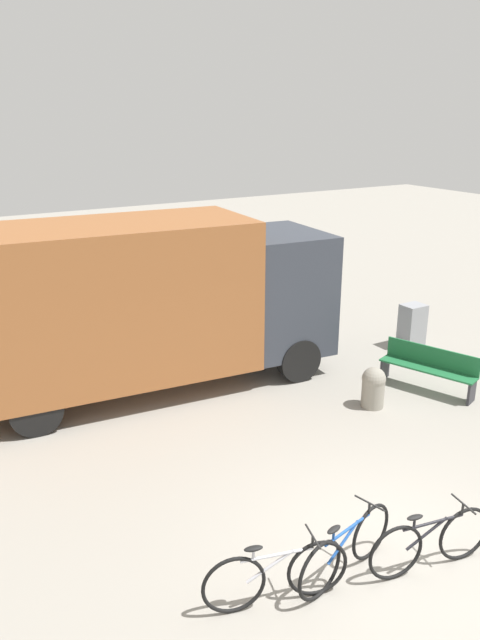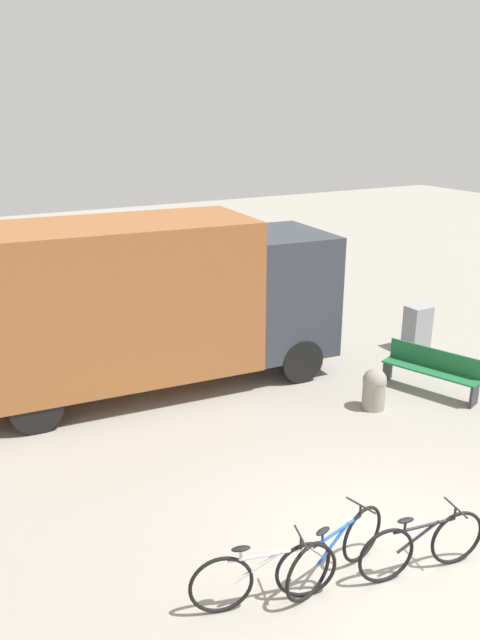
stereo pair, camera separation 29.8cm
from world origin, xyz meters
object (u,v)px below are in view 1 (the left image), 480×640
Objects in this scene: bicycle_near at (276,575)px; utility_box at (412,326)px; delivery_truck at (144,300)px; park_bench at (429,366)px; bicycle_middle at (346,549)px; bollard_near_bench at (373,386)px; bicycle_far at (431,542)px.

utility_box is (7.32, 5.18, 0.13)m from bicycle_near.
delivery_truck reaches higher than park_bench.
utility_box reaches higher than bicycle_middle.
utility_box is at bearing 26.36° from bicycle_middle.
park_bench is at bearing 44.05° from bicycle_near.
bollard_near_bench is at bearing 71.03° from park_bench.
bicycle_near reaches higher than bollard_near_bench.
bicycle_middle reaches higher than bollard_near_bench.
bicycle_middle is at bearing -135.84° from bollard_near_bench.
bicycle_near is at bearing 163.30° from bicycle_middle.
utility_box is at bearing -57.14° from park_bench.
bicycle_near is at bearing -144.71° from utility_box.
bicycle_far is (-3.92, -3.75, -0.10)m from park_bench.
bicycle_far is (0.94, -6.70, -1.47)m from delivery_truck.
bicycle_middle is (0.97, -0.06, 0.00)m from bicycle_near.
park_bench is 1.13× the size of bicycle_far.
delivery_truck is 4.46× the size of bicycle_far.
bicycle_far is at bearing -36.56° from bicycle_middle.
bicycle_near is at bearing -94.26° from delivery_truck.
bollard_near_bench is at bearing -36.53° from delivery_truck.
bicycle_middle is (-0.04, -6.28, -1.47)m from delivery_truck.
bicycle_near is 8.97m from utility_box.
bicycle_near is (-5.87, -3.27, -0.10)m from park_bench.
park_bench is 5.92m from bicycle_middle.
bicycle_far is 2.17× the size of bollard_near_bench.
utility_box is (6.35, 5.24, 0.13)m from bicycle_middle.
park_bench is at bearing -26.31° from delivery_truck.
park_bench reaches higher than bollard_near_bench.
bollard_near_bench is 3.53m from utility_box.
delivery_truck is at bearing 38.79° from park_bench.
bicycle_middle is 1.06m from bicycle_far.
bicycle_middle is 4.74m from bollard_near_bench.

